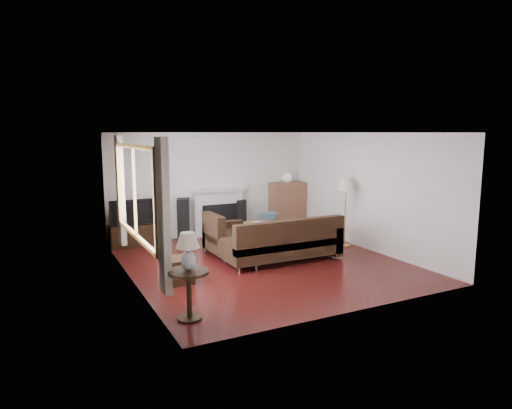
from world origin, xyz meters
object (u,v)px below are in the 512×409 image
tv_stand (132,235)px  bookshelf (287,206)px  coffee_table (250,235)px  sectional_sofa (282,240)px  side_table (189,295)px  floor_lamp (345,212)px

tv_stand → bookshelf: 4.04m
coffee_table → sectional_sofa: bearing=-115.3°
sectional_sofa → coffee_table: 1.44m
tv_stand → coffee_table: bearing=-25.2°
tv_stand → side_table: size_ratio=1.39×
bookshelf → side_table: 6.13m
tv_stand → sectional_sofa: size_ratio=0.38×
sectional_sofa → floor_lamp: floor_lamp is taller
bookshelf → coffee_table: bearing=-145.2°
tv_stand → floor_lamp: bearing=-27.2°
floor_lamp → side_table: bearing=-152.2°
sectional_sofa → floor_lamp: size_ratio=1.65×
bookshelf → side_table: bearing=-133.0°
coffee_table → bookshelf: bearing=10.1°
tv_stand → floor_lamp: 4.77m
sectional_sofa → floor_lamp: 1.91m
tv_stand → sectional_sofa: 3.49m
sectional_sofa → floor_lamp: bearing=12.1°
bookshelf → floor_lamp: size_ratio=0.79×
coffee_table → floor_lamp: 2.16m
sectional_sofa → tv_stand: bearing=132.9°
side_table → bookshelf: bearing=47.0°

